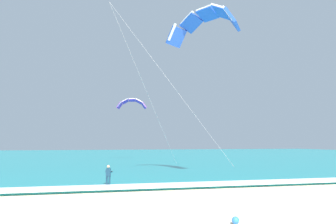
# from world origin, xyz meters

# --- Properties ---
(sea) EXTENTS (200.00, 120.00, 0.20)m
(sea) POSITION_xyz_m (0.00, 73.70, 0.10)
(sea) COLOR teal
(sea) RESTS_ON ground
(surf_foam) EXTENTS (200.00, 2.77, 0.04)m
(surf_foam) POSITION_xyz_m (0.00, 14.70, 0.22)
(surf_foam) COLOR white
(surf_foam) RESTS_ON sea
(surfboard) EXTENTS (0.79, 1.47, 0.09)m
(surfboard) POSITION_xyz_m (1.41, 16.02, 0.03)
(surfboard) COLOR yellow
(surfboard) RESTS_ON ground
(kitesurfer) EXTENTS (0.61, 0.61, 1.69)m
(kitesurfer) POSITION_xyz_m (1.41, 16.04, 0.94)
(kitesurfer) COLOR #143347
(kitesurfer) RESTS_ON ground
(kite_primary) EXTENTS (12.03, 8.47, 15.52)m
(kite_primary) POSITION_xyz_m (11.08, 21.09, 15.33)
(kite_primary) COLOR blue
(kite_distant) EXTENTS (5.27, 2.30, 1.96)m
(kite_distant) POSITION_xyz_m (8.68, 51.83, 10.42)
(kite_distant) COLOR purple
(beach_ball) EXTENTS (0.32, 0.32, 0.32)m
(beach_ball) POSITION_xyz_m (5.50, 2.88, 0.16)
(beach_ball) COLOR #337FE5
(beach_ball) RESTS_ON ground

